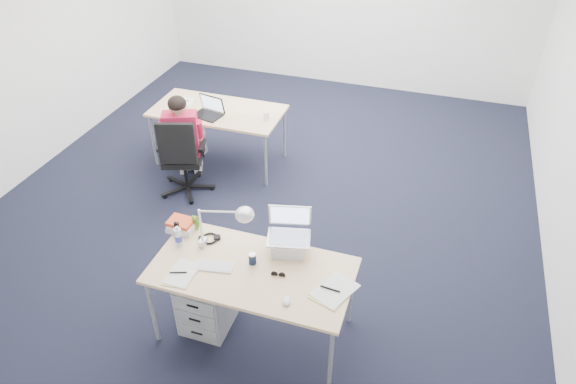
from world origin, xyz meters
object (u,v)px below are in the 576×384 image
at_px(wireless_keyboard, 215,266).
at_px(water_bottle, 178,236).
at_px(sunglasses, 278,274).
at_px(dark_laptop, 206,107).
at_px(drawer_pedestal_near, 209,298).
at_px(bear_figurine, 195,222).
at_px(silver_laptop, 289,234).
at_px(computer_mouse, 287,301).
at_px(book_stack, 181,225).
at_px(desk_far, 218,113).
at_px(desk_near, 252,273).
at_px(office_chair, 185,171).
at_px(drawer_pedestal_far, 183,140).
at_px(desk_lamp, 217,225).
at_px(cordless_phone, 177,229).
at_px(seated_person, 184,140).
at_px(far_cup, 266,116).
at_px(headphones, 209,238).
at_px(can_koozie, 252,259).

height_order(wireless_keyboard, water_bottle, water_bottle).
bearing_deg(sunglasses, dark_laptop, 118.55).
relative_size(drawer_pedestal_near, bear_figurine, 3.92).
relative_size(silver_laptop, computer_mouse, 3.85).
distance_m(book_stack, dark_laptop, 2.11).
xyz_separation_m(desk_far, silver_laptop, (1.62, -2.14, 0.23)).
xyz_separation_m(desk_near, desk_far, (-1.41, 2.44, 0.00)).
xyz_separation_m(office_chair, silver_laptop, (1.73, -1.38, 0.63)).
distance_m(drawer_pedestal_far, silver_laptop, 2.98).
bearing_deg(desk_lamp, cordless_phone, 155.16).
distance_m(desk_far, seated_person, 0.62).
relative_size(drawer_pedestal_far, far_cup, 5.62).
xyz_separation_m(bear_figurine, cordless_phone, (-0.11, -0.13, -0.00)).
height_order(seated_person, cordless_phone, seated_person).
height_order(drawer_pedestal_far, cordless_phone, cordless_phone).
xyz_separation_m(seated_person, bear_figurine, (0.93, -1.53, 0.19)).
distance_m(desk_far, office_chair, 0.86).
distance_m(water_bottle, sunglasses, 0.91).
xyz_separation_m(desk_near, dark_laptop, (-1.45, 2.24, 0.17)).
distance_m(silver_laptop, desk_lamp, 0.57).
height_order(desk_near, book_stack, book_stack).
xyz_separation_m(wireless_keyboard, desk_lamp, (-0.05, 0.21, 0.24)).
height_order(silver_laptop, book_stack, silver_laptop).
bearing_deg(headphones, dark_laptop, 92.58).
bearing_deg(wireless_keyboard, bear_figurine, 122.67).
distance_m(cordless_phone, far_cup, 2.20).
relative_size(drawer_pedestal_far, book_stack, 2.43).
distance_m(book_stack, sunglasses, 1.01).
relative_size(silver_laptop, water_bottle, 1.89).
bearing_deg(drawer_pedestal_near, far_cup, 97.96).
bearing_deg(silver_laptop, bear_figurine, 165.04).
xyz_separation_m(bear_figurine, desk_lamp, (0.31, -0.18, 0.18)).
relative_size(desk_near, silver_laptop, 4.33).
height_order(drawer_pedestal_far, dark_laptop, dark_laptop).
bearing_deg(dark_laptop, far_cup, 23.10).
height_order(desk_near, seated_person, seated_person).
xyz_separation_m(can_koozie, cordless_phone, (-0.73, 0.12, 0.02)).
distance_m(drawer_pedestal_far, water_bottle, 2.61).
distance_m(headphones, cordless_phone, 0.29).
bearing_deg(drawer_pedestal_far, sunglasses, -47.98).
xyz_separation_m(drawer_pedestal_near, dark_laptop, (-1.04, 2.26, 0.58)).
height_order(desk_near, water_bottle, water_bottle).
xyz_separation_m(computer_mouse, far_cup, (-1.12, 2.63, 0.03)).
relative_size(desk_far, computer_mouse, 16.68).
relative_size(drawer_pedestal_near, headphones, 2.92).
bearing_deg(drawer_pedestal_near, wireless_keyboard, -23.02).
bearing_deg(book_stack, cordless_phone, -90.00).
bearing_deg(far_cup, cordless_phone, -90.04).
xyz_separation_m(office_chair, headphones, (1.05, -1.46, 0.46)).
bearing_deg(sunglasses, water_bottle, 166.69).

